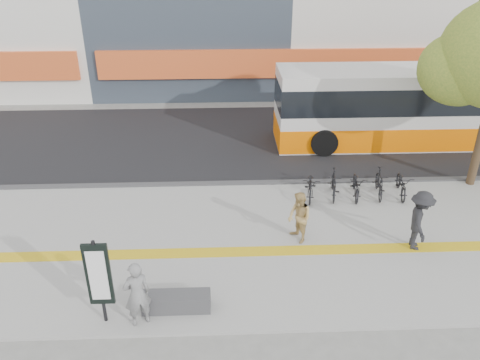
{
  "coord_description": "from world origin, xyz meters",
  "views": [
    {
      "loc": [
        -1.46,
        -10.01,
        8.16
      ],
      "look_at": [
        -0.98,
        2.0,
        1.81
      ],
      "focal_mm": 36.5,
      "sensor_mm": 36.0,
      "label": 1
    }
  ],
  "objects_px": {
    "bus": "(419,108)",
    "pedestrian_dark": "(420,221)",
    "pedestrian_tan": "(299,218)",
    "signboard": "(99,276)",
    "seated_woman": "(137,294)",
    "bench": "(176,302)"
  },
  "relations": [
    {
      "from": "bus",
      "to": "pedestrian_dark",
      "type": "bearing_deg",
      "value": -109.47
    },
    {
      "from": "bus",
      "to": "pedestrian_tan",
      "type": "relative_size",
      "value": 7.58
    },
    {
      "from": "signboard",
      "to": "seated_woman",
      "type": "distance_m",
      "value": 0.93
    },
    {
      "from": "seated_woman",
      "to": "bench",
      "type": "bearing_deg",
      "value": -177.55
    },
    {
      "from": "signboard",
      "to": "pedestrian_tan",
      "type": "distance_m",
      "value": 5.75
    },
    {
      "from": "pedestrian_dark",
      "to": "seated_woman",
      "type": "bearing_deg",
      "value": 121.71
    },
    {
      "from": "bus",
      "to": "pedestrian_dark",
      "type": "height_order",
      "value": "bus"
    },
    {
      "from": "bench",
      "to": "pedestrian_dark",
      "type": "relative_size",
      "value": 0.91
    },
    {
      "from": "bus",
      "to": "seated_woman",
      "type": "relative_size",
      "value": 6.93
    },
    {
      "from": "bench",
      "to": "pedestrian_tan",
      "type": "relative_size",
      "value": 1.05
    },
    {
      "from": "signboard",
      "to": "bus",
      "type": "relative_size",
      "value": 0.19
    },
    {
      "from": "pedestrian_dark",
      "to": "bus",
      "type": "bearing_deg",
      "value": -7.56
    },
    {
      "from": "bench",
      "to": "bus",
      "type": "relative_size",
      "value": 0.14
    },
    {
      "from": "bench",
      "to": "pedestrian_dark",
      "type": "distance_m",
      "value": 6.9
    },
    {
      "from": "signboard",
      "to": "pedestrian_dark",
      "type": "xyz_separation_m",
      "value": [
        8.1,
        2.54,
        -0.41
      ]
    },
    {
      "from": "bus",
      "to": "pedestrian_tan",
      "type": "height_order",
      "value": "bus"
    },
    {
      "from": "seated_woman",
      "to": "pedestrian_dark",
      "type": "bearing_deg",
      "value": 175.7
    },
    {
      "from": "seated_woman",
      "to": "pedestrian_tan",
      "type": "relative_size",
      "value": 1.09
    },
    {
      "from": "bench",
      "to": "seated_woman",
      "type": "distance_m",
      "value": 1.08
    },
    {
      "from": "bus",
      "to": "pedestrian_dark",
      "type": "xyz_separation_m",
      "value": [
        -2.64,
        -7.47,
        -0.54
      ]
    },
    {
      "from": "bus",
      "to": "signboard",
      "type": "bearing_deg",
      "value": -137.03
    },
    {
      "from": "bus",
      "to": "seated_woman",
      "type": "height_order",
      "value": "bus"
    }
  ]
}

